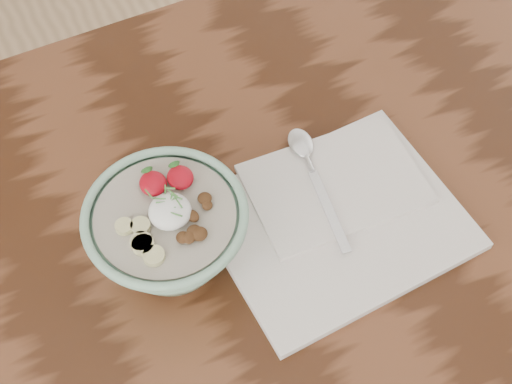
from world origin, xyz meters
TOP-DOWN VIEW (x-y plane):
  - table at (0.00, 0.00)cm, footprint 160.00×90.00cm
  - breakfast_bowl at (-5.95, 4.48)cm, footprint 18.08×18.08cm
  - napkin at (14.09, 1.02)cm, footprint 29.96×24.65cm
  - spoon at (14.29, 8.92)cm, footprint 5.07×18.99cm

SIDE VIEW (x-z plane):
  - table at x=0.00cm, z-range 28.20..103.20cm
  - napkin at x=14.09cm, z-range 74.86..76.64cm
  - spoon at x=14.29cm, z-range 76.70..77.69cm
  - breakfast_bowl at x=-5.95cm, z-range 75.14..87.04cm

